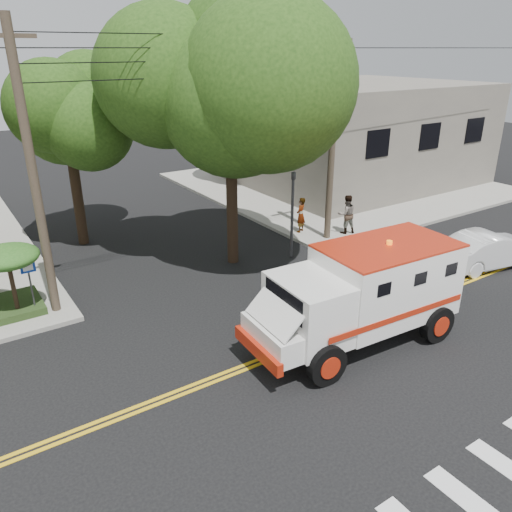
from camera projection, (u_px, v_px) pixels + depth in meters
ground at (304, 345)px, 14.73m from camera, size 100.00×100.00×0.00m
sidewalk_ne at (336, 183)px, 31.97m from camera, size 17.00×17.00×0.15m
building_right at (352, 131)px, 31.93m from camera, size 14.00×12.00×6.00m
utility_pole_left at (34, 180)px, 14.73m from camera, size 0.28×0.28×9.00m
utility_pole_right at (332, 140)px, 20.97m from camera, size 0.28×0.28×9.00m
tree_main at (244, 75)px, 17.71m from camera, size 6.08×5.70×9.85m
tree_left at (75, 111)px, 20.20m from camera, size 4.48×4.20×7.70m
tree_right at (257, 85)px, 29.01m from camera, size 4.80×4.50×8.20m
traffic_signal at (292, 205)px, 20.11m from camera, size 0.15×0.18×3.60m
accessibility_sign at (30, 278)px, 15.77m from camera, size 0.45×0.10×2.02m
armored_truck at (363, 290)px, 14.31m from camera, size 6.56×2.93×2.92m
parked_sedan at (489, 249)px, 19.75m from camera, size 4.56×2.24×1.44m
pedestrian_a at (301, 215)px, 23.03m from camera, size 0.71×0.64×1.64m
pedestrian_b at (346, 214)px, 22.86m from camera, size 1.04×0.91×1.80m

